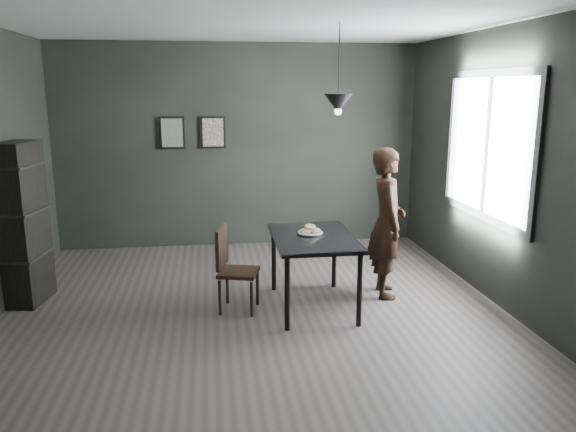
{
  "coord_description": "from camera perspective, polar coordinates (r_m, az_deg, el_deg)",
  "views": [
    {
      "loc": [
        -0.4,
        -5.33,
        2.19
      ],
      "look_at": [
        0.35,
        0.05,
        0.95
      ],
      "focal_mm": 35.0,
      "sensor_mm": 36.0,
      "label": 1
    }
  ],
  "objects": [
    {
      "name": "ground",
      "position": [
        5.78,
        -3.41,
        -9.44
      ],
      "size": [
        5.0,
        5.0,
        0.0
      ],
      "primitive_type": "plane",
      "color": "#36312F",
      "rests_on": "ground"
    },
    {
      "name": "back_wall",
      "position": [
        7.88,
        -5.02,
        7.06
      ],
      "size": [
        5.0,
        0.1,
        2.8
      ],
      "primitive_type": "cube",
      "color": "black",
      "rests_on": "ground"
    },
    {
      "name": "ceiling",
      "position": [
        5.38,
        -3.83,
        19.33
      ],
      "size": [
        5.0,
        5.0,
        0.02
      ],
      "color": "silver",
      "rests_on": "ground"
    },
    {
      "name": "window_assembly",
      "position": [
        6.26,
        19.55,
        6.71
      ],
      "size": [
        0.04,
        1.96,
        1.56
      ],
      "color": "white",
      "rests_on": "ground"
    },
    {
      "name": "cafe_table",
      "position": [
        5.64,
        2.59,
        -2.79
      ],
      "size": [
        0.8,
        1.2,
        0.75
      ],
      "color": "black",
      "rests_on": "ground"
    },
    {
      "name": "white_plate",
      "position": [
        5.68,
        2.26,
        -1.78
      ],
      "size": [
        0.23,
        0.23,
        0.01
      ],
      "primitive_type": "cylinder",
      "color": "white",
      "rests_on": "cafe_table"
    },
    {
      "name": "donut_pile",
      "position": [
        5.67,
        2.26,
        -1.38
      ],
      "size": [
        0.21,
        0.16,
        0.09
      ],
      "rotation": [
        0.0,
        0.0,
        0.08
      ],
      "color": "#FAEAC2",
      "rests_on": "white_plate"
    },
    {
      "name": "woman",
      "position": [
        6.03,
        10.01,
        -0.67
      ],
      "size": [
        0.45,
        0.63,
        1.6
      ],
      "primitive_type": "imported",
      "rotation": [
        0.0,
        0.0,
        1.45
      ],
      "color": "black",
      "rests_on": "ground"
    },
    {
      "name": "wood_chair",
      "position": [
        5.63,
        -5.82,
        -4.81
      ],
      "size": [
        0.46,
        0.46,
        0.86
      ],
      "rotation": [
        0.0,
        0.0,
        -0.26
      ],
      "color": "black",
      "rests_on": "ground"
    },
    {
      "name": "shelf_unit",
      "position": [
        6.35,
        -25.33,
        -0.71
      ],
      "size": [
        0.41,
        0.6,
        1.67
      ],
      "primitive_type": "cube",
      "rotation": [
        0.0,
        0.0,
        -0.17
      ],
      "color": "black",
      "rests_on": "ground"
    },
    {
      "name": "pendant_lamp",
      "position": [
        5.58,
        5.12,
        11.37
      ],
      "size": [
        0.28,
        0.28,
        0.86
      ],
      "color": "black",
      "rests_on": "ground"
    },
    {
      "name": "framed_print_left",
      "position": [
        7.84,
        -11.69,
        8.28
      ],
      "size": [
        0.34,
        0.04,
        0.44
      ],
      "color": "black",
      "rests_on": "ground"
    },
    {
      "name": "framed_print_right",
      "position": [
        7.82,
        -7.63,
        8.43
      ],
      "size": [
        0.34,
        0.04,
        0.44
      ],
      "color": "black",
      "rests_on": "ground"
    }
  ]
}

